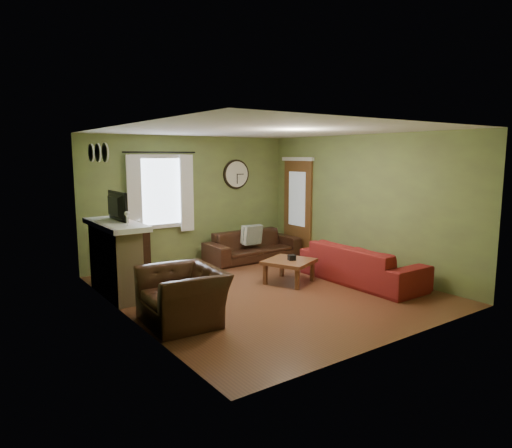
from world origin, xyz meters
TOP-DOWN VIEW (x-y plane):
  - floor at (0.00, 0.00)m, footprint 4.60×5.20m
  - ceiling at (0.00, 0.00)m, footprint 4.60×5.20m
  - wall_left at (-2.30, 0.00)m, footprint 0.00×5.20m
  - wall_right at (2.30, 0.00)m, footprint 0.00×5.20m
  - wall_back at (0.00, 2.60)m, footprint 4.60×0.00m
  - wall_front at (0.00, -2.60)m, footprint 4.60×0.00m
  - fireplace at (-2.10, 1.15)m, footprint 0.40×1.40m
  - firebox at (-1.91, 1.15)m, footprint 0.04×0.60m
  - mantel at (-2.07, 1.15)m, footprint 0.58×1.60m
  - tv at (-2.05, 1.30)m, footprint 0.08×0.60m
  - tv_screen at (-1.97, 1.30)m, footprint 0.02×0.62m
  - medallion_left at (-2.28, 0.80)m, footprint 0.28×0.28m
  - medallion_mid at (-2.28, 1.15)m, footprint 0.28×0.28m
  - medallion_right at (-2.28, 1.50)m, footprint 0.28×0.28m
  - window_pane at (-0.70, 2.58)m, footprint 1.00×0.02m
  - curtain_rod at (-0.70, 2.48)m, footprint 0.03×0.03m
  - curtain_left at (-1.25, 2.48)m, footprint 0.28×0.04m
  - curtain_right at (-0.15, 2.48)m, footprint 0.28×0.04m
  - wall_clock at (1.10, 2.55)m, footprint 0.64×0.06m
  - door at (2.27, 1.85)m, footprint 0.05×0.90m
  - bookshelf at (-1.40, 2.43)m, footprint 0.71×0.30m
  - book at (-1.50, 2.40)m, footprint 0.23×0.26m
  - sofa_brown at (1.12, 1.97)m, footprint 2.07×0.81m
  - pillow_left at (1.05, 1.96)m, footprint 0.41×0.18m
  - pillow_right at (1.08, 1.90)m, footprint 0.41×0.12m
  - sofa_red at (1.66, -0.59)m, footprint 0.89×2.27m
  - armchair at (-1.76, -0.55)m, footprint 1.04×1.17m
  - coffee_table at (0.61, 0.12)m, footprint 1.00×1.00m
  - tissue_box at (0.64, 0.08)m, footprint 0.15×0.15m
  - wine_glass_a at (-2.05, 0.64)m, footprint 0.07×0.07m
  - wine_glass_b at (-2.05, 0.66)m, footprint 0.07×0.07m

SIDE VIEW (x-z plane):
  - floor at x=0.00m, z-range 0.00..0.00m
  - coffee_table at x=0.61m, z-range 0.00..0.41m
  - firebox at x=-1.91m, z-range 0.02..0.57m
  - sofa_brown at x=1.12m, z-range 0.00..0.60m
  - sofa_red at x=1.66m, z-range 0.00..0.66m
  - armchair at x=-1.76m, z-range 0.00..0.72m
  - tissue_box at x=0.64m, z-range 0.35..0.45m
  - bookshelf at x=-1.40m, z-range 0.00..0.85m
  - fireplace at x=-2.10m, z-range 0.00..1.10m
  - pillow_left at x=1.05m, z-range 0.35..0.75m
  - pillow_right at x=1.08m, z-range 0.35..0.75m
  - book at x=-1.50m, z-range 0.95..0.97m
  - door at x=2.27m, z-range 0.00..2.10m
  - mantel at x=-2.07m, z-range 1.10..1.18m
  - wine_glass_a at x=-2.05m, z-range 1.18..1.39m
  - wine_glass_b at x=-2.05m, z-range 1.18..1.39m
  - wall_left at x=-2.30m, z-range 0.00..2.60m
  - wall_right at x=2.30m, z-range 0.00..2.60m
  - wall_back at x=0.00m, z-range 0.00..2.60m
  - wall_front at x=0.00m, z-range 0.00..2.60m
  - tv at x=-2.05m, z-range 1.18..1.53m
  - tv_screen at x=-1.97m, z-range 1.23..1.59m
  - curtain_left at x=-1.25m, z-range 0.67..2.23m
  - curtain_right at x=-0.15m, z-range 0.67..2.23m
  - window_pane at x=-0.70m, z-range 0.85..2.15m
  - wall_clock at x=1.10m, z-range 1.48..2.12m
  - medallion_left at x=-2.28m, z-range 2.24..2.26m
  - medallion_mid at x=-2.28m, z-range 2.24..2.26m
  - medallion_right at x=-2.28m, z-range 2.24..2.26m
  - curtain_rod at x=-0.70m, z-range 1.52..3.02m
  - ceiling at x=0.00m, z-range 2.60..2.60m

